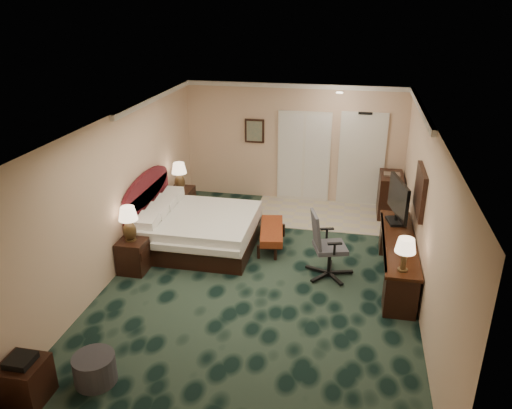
% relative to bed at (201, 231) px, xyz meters
% --- Properties ---
extents(floor, '(5.00, 7.50, 0.00)m').
position_rel_bed_xyz_m(floor, '(1.38, -0.94, -0.32)').
color(floor, black).
rests_on(floor, ground).
extents(ceiling, '(5.00, 7.50, 0.00)m').
position_rel_bed_xyz_m(ceiling, '(1.38, -0.94, 2.38)').
color(ceiling, white).
rests_on(ceiling, wall_back).
extents(wall_back, '(5.00, 0.00, 2.70)m').
position_rel_bed_xyz_m(wall_back, '(1.38, 2.81, 1.03)').
color(wall_back, beige).
rests_on(wall_back, ground).
extents(wall_front, '(5.00, 0.00, 2.70)m').
position_rel_bed_xyz_m(wall_front, '(1.38, -4.69, 1.03)').
color(wall_front, beige).
rests_on(wall_front, ground).
extents(wall_left, '(0.00, 7.50, 2.70)m').
position_rel_bed_xyz_m(wall_left, '(-1.12, -0.94, 1.03)').
color(wall_left, beige).
rests_on(wall_left, ground).
extents(wall_right, '(0.00, 7.50, 2.70)m').
position_rel_bed_xyz_m(wall_right, '(3.88, -0.94, 1.03)').
color(wall_right, beige).
rests_on(wall_right, ground).
extents(crown_molding, '(5.00, 7.50, 0.10)m').
position_rel_bed_xyz_m(crown_molding, '(1.38, -0.94, 2.33)').
color(crown_molding, silver).
rests_on(crown_molding, wall_back).
extents(tile_patch, '(3.20, 1.70, 0.01)m').
position_rel_bed_xyz_m(tile_patch, '(2.28, 1.96, -0.32)').
color(tile_patch, '#C4BA96').
rests_on(tile_patch, ground).
extents(headboard, '(0.12, 2.00, 1.40)m').
position_rel_bed_xyz_m(headboard, '(-1.06, 0.06, 0.38)').
color(headboard, '#481318').
rests_on(headboard, ground).
extents(entry_door, '(1.02, 0.06, 2.18)m').
position_rel_bed_xyz_m(entry_door, '(2.93, 2.78, 0.73)').
color(entry_door, silver).
rests_on(entry_door, ground).
extents(closet_doors, '(1.20, 0.06, 2.10)m').
position_rel_bed_xyz_m(closet_doors, '(1.63, 2.77, 0.73)').
color(closet_doors, silver).
rests_on(closet_doors, ground).
extents(wall_art, '(0.45, 0.06, 0.55)m').
position_rel_bed_xyz_m(wall_art, '(0.48, 2.77, 1.28)').
color(wall_art, '#51675D').
rests_on(wall_art, wall_back).
extents(wall_mirror, '(0.05, 0.95, 0.75)m').
position_rel_bed_xyz_m(wall_mirror, '(3.84, -0.34, 1.23)').
color(wall_mirror, white).
rests_on(wall_mirror, wall_right).
extents(bed, '(2.04, 1.89, 0.65)m').
position_rel_bed_xyz_m(bed, '(0.00, 0.00, 0.00)').
color(bed, white).
rests_on(bed, ground).
extents(nightstand_near, '(0.47, 0.54, 0.59)m').
position_rel_bed_xyz_m(nightstand_near, '(-0.86, -1.11, -0.03)').
color(nightstand_near, black).
rests_on(nightstand_near, ground).
extents(nightstand_far, '(0.48, 0.55, 0.60)m').
position_rel_bed_xyz_m(nightstand_far, '(-0.86, 1.37, -0.02)').
color(nightstand_far, black).
rests_on(nightstand_far, ground).
extents(lamp_near, '(0.35, 0.35, 0.62)m').
position_rel_bed_xyz_m(lamp_near, '(-0.89, -1.12, 0.57)').
color(lamp_near, '#311D0D').
rests_on(lamp_near, nightstand_near).
extents(lamp_far, '(0.39, 0.39, 0.61)m').
position_rel_bed_xyz_m(lamp_far, '(-0.86, 1.32, 0.58)').
color(lamp_far, '#311D0D').
rests_on(lamp_far, nightstand_far).
extents(bed_bench, '(0.59, 1.24, 0.40)m').
position_rel_bed_xyz_m(bed_bench, '(1.33, 0.23, -0.12)').
color(bed_bench, maroon).
rests_on(bed_bench, ground).
extents(ottoman, '(0.69, 0.69, 0.37)m').
position_rel_bed_xyz_m(ottoman, '(-0.20, -3.78, -0.14)').
color(ottoman, '#2F2F36').
rests_on(ottoman, ground).
extents(side_table, '(0.49, 0.49, 0.53)m').
position_rel_bed_xyz_m(side_table, '(-0.84, -4.22, -0.06)').
color(side_table, black).
rests_on(side_table, ground).
extents(desk, '(0.54, 2.49, 0.72)m').
position_rel_bed_xyz_m(desk, '(3.59, -0.49, 0.04)').
color(desk, black).
rests_on(desk, ground).
extents(tv, '(0.31, 1.02, 0.80)m').
position_rel_bed_xyz_m(tv, '(3.58, 0.23, 0.79)').
color(tv, black).
rests_on(tv, desk).
extents(desk_lamp, '(0.37, 0.37, 0.53)m').
position_rel_bed_xyz_m(desk_lamp, '(3.58, -1.50, 0.66)').
color(desk_lamp, '#311D0D').
rests_on(desk_lamp, desk).
extents(desk_chair, '(0.84, 0.81, 1.18)m').
position_rel_bed_xyz_m(desk_chair, '(2.48, -0.62, 0.27)').
color(desk_chair, '#43424A').
rests_on(desk_chair, ground).
extents(minibar, '(0.49, 0.88, 0.92)m').
position_rel_bed_xyz_m(minibar, '(3.59, 2.26, 0.14)').
color(minibar, black).
rests_on(minibar, ground).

